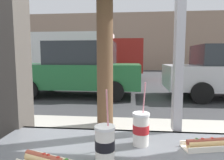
# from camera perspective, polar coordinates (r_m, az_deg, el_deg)

# --- Properties ---
(ground_plane) EXTENTS (60.00, 60.00, 0.00)m
(ground_plane) POSITION_cam_1_polar(r_m,az_deg,el_deg) (9.28, 7.24, -2.00)
(ground_plane) COLOR #38383A
(sidewalk_strip) EXTENTS (16.00, 2.80, 0.10)m
(sidewalk_strip) POSITION_cam_1_polar(r_m,az_deg,el_deg) (3.09, 10.75, -18.93)
(sidewalk_strip) COLOR #B2ADA3
(sidewalk_strip) RESTS_ON ground
(building_facade_far) EXTENTS (28.00, 1.20, 5.70)m
(building_facade_far) POSITION_cam_1_polar(r_m,az_deg,el_deg) (21.42, 6.43, 10.48)
(building_facade_far) COLOR gray
(building_facade_far) RESTS_ON ground
(soda_cup_left) EXTENTS (0.09, 0.09, 0.32)m
(soda_cup_left) POSITION_cam_1_polar(r_m,az_deg,el_deg) (0.89, -1.99, -17.43)
(soda_cup_left) COLOR white
(soda_cup_left) RESTS_ON window_counter
(soda_cup_right) EXTENTS (0.09, 0.09, 0.32)m
(soda_cup_right) POSITION_cam_1_polar(r_m,az_deg,el_deg) (1.07, 8.06, -13.18)
(soda_cup_right) COLOR silver
(soda_cup_right) RESTS_ON window_counter
(hotdog_tray_far) EXTENTS (0.27, 0.15, 0.05)m
(hotdog_tray_far) POSITION_cam_1_polar(r_m,az_deg,el_deg) (1.15, 25.26, -15.77)
(hotdog_tray_far) COLOR silver
(hotdog_tray_far) RESTS_ON window_counter
(parked_car_green) EXTENTS (4.34, 2.02, 1.86)m
(parked_car_green) POSITION_cam_1_polar(r_m,az_deg,el_deg) (7.26, -9.17, 2.97)
(parked_car_green) COLOR #236B38
(parked_car_green) RESTS_ON ground
(box_truck) EXTENTS (6.60, 2.44, 2.74)m
(box_truck) POSITION_cam_1_polar(r_m,az_deg,el_deg) (12.56, -7.37, 7.19)
(box_truck) COLOR silver
(box_truck) RESTS_ON ground
(pedestrian) EXTENTS (0.32, 0.32, 1.63)m
(pedestrian) POSITION_cam_1_polar(r_m,az_deg,el_deg) (2.72, -28.15, -1.36)
(pedestrian) COLOR #34344A
(pedestrian) RESTS_ON sidewalk_strip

